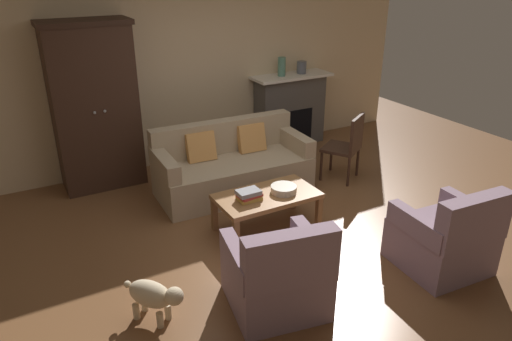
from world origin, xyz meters
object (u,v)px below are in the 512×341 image
Objects in this scene: fireplace at (290,109)px; coffee_table at (267,199)px; armchair_near_left at (278,276)px; armchair_near_right at (445,239)px; armoire at (95,107)px; dog at (154,296)px; couch at (232,167)px; book_stack at (249,195)px; fruit_bowl at (284,189)px; mantel_vase_slate at (302,67)px; side_chair_wooden at (348,144)px; mantel_vase_jade at (282,67)px.

fireplace reaches higher than coffee_table.
armchair_near_right is at bearing -9.42° from armchair_near_left.
fireplace is at bearing 81.12° from armchair_near_right.
armoire reaches higher than dog.
armoire is 4.26× the size of dog.
couch is at bearing 111.98° from armchair_near_right.
book_stack is (-0.23, -0.02, 0.11)m from coffee_table.
dog is at bearing -155.77° from fruit_bowl.
dog is at bearing 166.52° from armchair_near_right.
fireplace is 6.80× the size of mantel_vase_slate.
mantel_vase_slate is (2.07, 2.13, 0.74)m from book_stack.
armchair_near_right reaches higher than book_stack.
book_stack is 1.96m from armchair_near_right.
couch is 1.12m from book_stack.
armchair_near_left reaches higher than couch.
mantel_vase_slate is at bearing 1.10° from armoire.
book_stack reaches higher than dog.
armchair_near_left reaches higher than dog.
armoire is 2.33× the size of side_chair_wooden.
armchair_near_right is at bearing -68.02° from couch.
fruit_bowl is 1.38m from armchair_near_left.
mantel_vase_jade reaches higher than armchair_near_right.
couch is 3.96× the size of dog.
fruit_bowl reaches higher than dog.
coffee_table is 2.73m from mantel_vase_jade.
coffee_table is at bearing -95.10° from couch.
side_chair_wooden is at bearing 18.81° from book_stack.
coffee_table is 3.93× the size of mantel_vase_jade.
couch is 1.10m from fruit_bowl.
dog is (-3.12, -1.42, -0.27)m from side_chair_wooden.
book_stack is at bearing 132.85° from armchair_near_right.
armchair_near_right reaches higher than fruit_bowl.
armchair_near_right is 0.98× the size of side_chair_wooden.
mantel_vase_jade is 1.51× the size of mantel_vase_slate.
armchair_near_right is 2.11m from side_chair_wooden.
couch is at bearing 94.77° from fruit_bowl.
couch is at bearing 163.35° from side_chair_wooden.
mantel_vase_jade reaches higher than book_stack.
fireplace is 4.00m from armchair_near_left.
mantel_vase_slate is 1.69m from side_chair_wooden.
side_chair_wooden is 1.83× the size of dog.
armoire is 2.99m from dog.
armoire is at bearing 124.31° from armchair_near_right.
side_chair_wooden is (2.16, 1.77, 0.20)m from armchair_near_left.
fireplace is at bearing 42.61° from dog.
mantel_vase_slate is at bearing 48.88° from coffee_table.
armoire reaches higher than book_stack.
fireplace reaches higher than book_stack.
mantel_vase_slate is 4.18m from armchair_near_left.
dog is (-3.20, -2.95, -0.32)m from fireplace.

